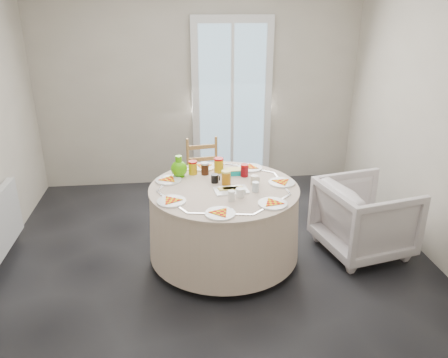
{
  "coord_description": "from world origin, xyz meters",
  "views": [
    {
      "loc": [
        -0.33,
        -3.45,
        2.26
      ],
      "look_at": [
        0.08,
        0.07,
        0.8
      ],
      "focal_mm": 35.0,
      "sensor_mm": 36.0,
      "label": 1
    }
  ],
  "objects": [
    {
      "name": "butter_tub",
      "position": [
        0.21,
        0.36,
        0.79
      ],
      "size": [
        0.15,
        0.11,
        0.06
      ],
      "primitive_type": "cube",
      "rotation": [
        0.0,
        0.0,
        0.03
      ],
      "color": "#0AADAF",
      "rests_on": "table"
    },
    {
      "name": "wall_right",
      "position": [
        2.0,
        0.0,
        1.3
      ],
      "size": [
        0.02,
        4.0,
        2.6
      ],
      "primitive_type": "cube",
      "color": "#BCB5A3",
      "rests_on": "floor"
    },
    {
      "name": "green_pitcher",
      "position": [
        -0.31,
        0.37,
        0.87
      ],
      "size": [
        0.2,
        0.2,
        0.2
      ],
      "primitive_type": null,
      "rotation": [
        0.0,
        0.0,
        -0.39
      ],
      "color": "#4BB806",
      "rests_on": "table"
    },
    {
      "name": "cheese_platter",
      "position": [
        0.13,
        -0.02,
        0.77
      ],
      "size": [
        0.31,
        0.21,
        0.04
      ],
      "primitive_type": null,
      "rotation": [
        0.0,
        0.0,
        0.1
      ],
      "color": "white",
      "rests_on": "table"
    },
    {
      "name": "place_settings",
      "position": [
        0.08,
        0.07,
        0.77
      ],
      "size": [
        1.72,
        1.72,
        0.02
      ],
      "primitive_type": null,
      "rotation": [
        0.0,
        0.0,
        0.43
      ],
      "color": "white",
      "rests_on": "table"
    },
    {
      "name": "jar_cluster",
      "position": [
        0.05,
        0.36,
        0.82
      ],
      "size": [
        0.61,
        0.47,
        0.16
      ],
      "primitive_type": null,
      "rotation": [
        0.0,
        0.0,
        0.42
      ],
      "color": "brown",
      "rests_on": "table"
    },
    {
      "name": "armchair",
      "position": [
        1.42,
        0.04,
        0.39
      ],
      "size": [
        0.85,
        0.89,
        0.78
      ],
      "primitive_type": "imported",
      "rotation": [
        0.0,
        0.0,
        1.78
      ],
      "color": "beige",
      "rests_on": "floor"
    },
    {
      "name": "wooden_chair",
      "position": [
        -0.02,
        1.05,
        0.47
      ],
      "size": [
        0.42,
        0.4,
        0.85
      ],
      "primitive_type": null,
      "rotation": [
        0.0,
        0.0,
        0.12
      ],
      "color": "#AB914C",
      "rests_on": "floor"
    },
    {
      "name": "mugs_glasses",
      "position": [
        0.19,
        0.07,
        0.81
      ],
      "size": [
        0.69,
        0.69,
        0.1
      ],
      "primitive_type": null,
      "rotation": [
        0.0,
        0.0,
        0.43
      ],
      "color": "#A8A3A1",
      "rests_on": "table"
    },
    {
      "name": "wall_back",
      "position": [
        0.0,
        2.0,
        1.3
      ],
      "size": [
        4.0,
        0.02,
        2.6
      ],
      "primitive_type": "cube",
      "color": "#BCB5A3",
      "rests_on": "floor"
    },
    {
      "name": "glass_door",
      "position": [
        0.4,
        1.95,
        1.05
      ],
      "size": [
        1.0,
        0.08,
        2.1
      ],
      "primitive_type": "cube",
      "color": "silver",
      "rests_on": "floor"
    },
    {
      "name": "table",
      "position": [
        0.08,
        0.07,
        0.38
      ],
      "size": [
        1.36,
        1.36,
        0.69
      ],
      "primitive_type": "cylinder",
      "color": "#CEB198",
      "rests_on": "floor"
    },
    {
      "name": "floor",
      "position": [
        0.0,
        0.0,
        0.0
      ],
      "size": [
        4.0,
        4.0,
        0.0
      ],
      "primitive_type": "plane",
      "color": "black",
      "rests_on": "ground"
    }
  ]
}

